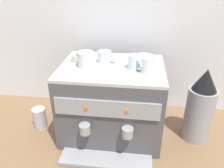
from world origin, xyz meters
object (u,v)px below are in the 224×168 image
at_px(ceramic_cup_2, 148,65).
at_px(coffee_grinder, 200,107).
at_px(espresso_machine, 112,101).
at_px(milk_pitcher, 40,118).
at_px(ceramic_cup_1, 105,57).
at_px(ceramic_cup_0, 85,59).
at_px(ceramic_bowl_0, 144,59).
at_px(ceramic_cup_3, 134,62).
at_px(ceramic_bowl_1, 80,58).

xyz_separation_m(ceramic_cup_2, coffee_grinder, (0.31, 0.05, -0.26)).
distance_m(espresso_machine, ceramic_cup_2, 0.32).
bearing_deg(milk_pitcher, ceramic_cup_1, 10.54).
relative_size(ceramic_cup_0, ceramic_cup_2, 1.09).
distance_m(ceramic_cup_2, ceramic_bowl_0, 0.14).
bearing_deg(ceramic_cup_1, espresso_machine, -50.53).
xyz_separation_m(espresso_machine, ceramic_cup_2, (0.18, -0.04, 0.25)).
xyz_separation_m(ceramic_cup_2, ceramic_bowl_0, (-0.01, 0.14, -0.02)).
distance_m(ceramic_cup_1, ceramic_bowl_0, 0.22).
height_order(ceramic_bowl_0, coffee_grinder, ceramic_bowl_0).
bearing_deg(ceramic_cup_3, ceramic_bowl_0, 65.47).
bearing_deg(espresso_machine, ceramic_cup_3, -9.01).
xyz_separation_m(ceramic_cup_2, milk_pitcher, (-0.63, 0.02, -0.40)).
distance_m(ceramic_cup_2, coffee_grinder, 0.41).
bearing_deg(ceramic_bowl_1, espresso_machine, -18.17).
bearing_deg(ceramic_cup_3, ceramic_cup_2, -21.06).
distance_m(coffee_grinder, milk_pitcher, 0.95).
bearing_deg(ceramic_bowl_1, coffee_grinder, -4.67).
relative_size(espresso_machine, ceramic_cup_3, 6.05).
relative_size(ceramic_cup_1, ceramic_cup_3, 1.17).
distance_m(ceramic_cup_2, ceramic_bowl_1, 0.39).
height_order(espresso_machine, ceramic_cup_2, ceramic_cup_2).
bearing_deg(ceramic_bowl_1, ceramic_cup_1, -3.22).
relative_size(ceramic_cup_3, coffee_grinder, 0.21).
bearing_deg(espresso_machine, ceramic_cup_0, -170.41).
bearing_deg(ceramic_bowl_1, ceramic_cup_2, -15.87).
relative_size(ceramic_cup_1, ceramic_cup_2, 1.03).
height_order(ceramic_cup_3, ceramic_bowl_1, ceramic_cup_3).
relative_size(espresso_machine, ceramic_cup_2, 5.33).
bearing_deg(ceramic_bowl_0, coffee_grinder, -15.47).
distance_m(espresso_machine, milk_pitcher, 0.47).
relative_size(ceramic_cup_2, ceramic_bowl_0, 0.89).
relative_size(espresso_machine, milk_pitcher, 4.14).
xyz_separation_m(ceramic_cup_1, milk_pitcher, (-0.40, -0.07, -0.39)).
height_order(ceramic_cup_3, coffee_grinder, ceramic_cup_3).
bearing_deg(ceramic_cup_1, ceramic_cup_3, -24.01).
bearing_deg(ceramic_bowl_1, ceramic_cup_3, -14.72).
xyz_separation_m(espresso_machine, coffee_grinder, (0.49, 0.01, -0.01)).
height_order(ceramic_bowl_0, milk_pitcher, ceramic_bowl_0).
distance_m(ceramic_cup_3, ceramic_bowl_1, 0.32).
bearing_deg(ceramic_cup_3, ceramic_bowl_1, 165.28).
bearing_deg(milk_pitcher, ceramic_bowl_1, 17.81).
height_order(ceramic_cup_0, ceramic_bowl_0, ceramic_cup_0).
xyz_separation_m(espresso_machine, ceramic_bowl_1, (-0.19, 0.06, 0.23)).
xyz_separation_m(espresso_machine, ceramic_cup_3, (0.12, -0.02, 0.25)).
xyz_separation_m(ceramic_cup_0, ceramic_cup_2, (0.32, -0.02, -0.00)).
bearing_deg(ceramic_cup_3, espresso_machine, 170.99).
bearing_deg(coffee_grinder, ceramic_bowl_1, 175.33).
height_order(ceramic_cup_0, ceramic_cup_2, ceramic_cup_0).
bearing_deg(ceramic_bowl_0, ceramic_cup_1, -169.06).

